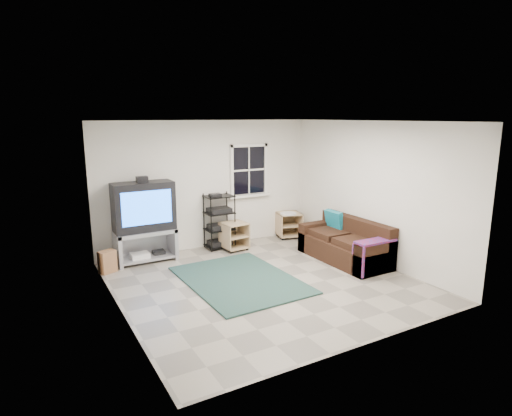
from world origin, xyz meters
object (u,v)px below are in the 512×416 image
tv_unit (144,215)px  side_table_left (233,235)px  av_rack (219,225)px  side_table_right (288,223)px  sofa (346,245)px

tv_unit → side_table_left: size_ratio=2.87×
tv_unit → av_rack: 1.61m
av_rack → side_table_right: bearing=-0.7°
side_table_left → side_table_right: 1.50m
tv_unit → sofa: bearing=-28.8°
tv_unit → av_rack: tv_unit is taller
side_table_left → side_table_right: side_table_right is taller
side_table_left → sofa: 2.27m
av_rack → sofa: size_ratio=0.61×
side_table_left → sofa: (1.54, -1.66, 0.00)m
av_rack → side_table_right: (1.69, -0.02, -0.17)m
tv_unit → av_rack: bearing=2.5°
tv_unit → side_table_right: (3.24, 0.05, -0.56)m
av_rack → side_table_left: size_ratio=2.03×
side_table_right → av_rack: bearing=179.3°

